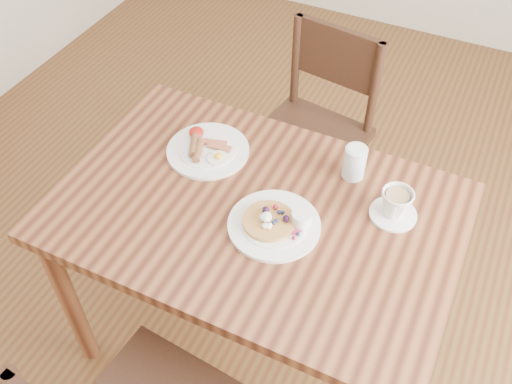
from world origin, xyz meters
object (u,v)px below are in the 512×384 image
chair_far (315,126)px  teacup_saucer (395,205)px  pancake_plate (276,223)px  water_glass (355,162)px  breakfast_plate (207,149)px  dining_table (256,229)px

chair_far → teacup_saucer: size_ratio=6.29×
pancake_plate → water_glass: size_ratio=2.44×
chair_far → water_glass: bearing=130.7°
pancake_plate → water_glass: 0.33m
chair_far → teacup_saucer: chair_far is taller
chair_far → breakfast_plate: bearing=81.4°
teacup_saucer → breakfast_plate: bearing=179.7°
chair_far → water_glass: size_ratio=7.97×
teacup_saucer → chair_far: bearing=128.4°
water_glass → pancake_plate: bearing=-114.0°
dining_table → breakfast_plate: breakfast_plate is taller
teacup_saucer → water_glass: size_ratio=1.27×
breakfast_plate → teacup_saucer: size_ratio=1.93×
dining_table → pancake_plate: size_ratio=4.44×
chair_far → pancake_plate: size_ratio=3.26×
dining_table → chair_far: 0.74m
pancake_plate → teacup_saucer: size_ratio=1.93×
breakfast_plate → teacup_saucer: bearing=-0.3°
dining_table → water_glass: (0.21, 0.26, 0.15)m
pancake_plate → teacup_saucer: teacup_saucer is taller
chair_far → water_glass: 0.63m
breakfast_plate → dining_table: bearing=-31.3°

